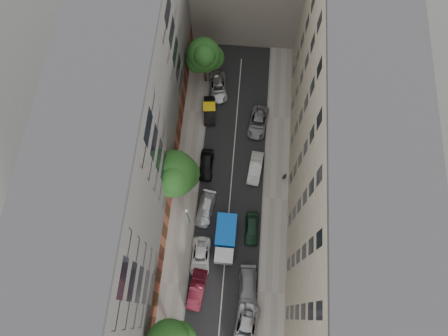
# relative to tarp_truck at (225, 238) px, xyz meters

# --- Properties ---
(ground) EXTENTS (120.00, 120.00, 0.00)m
(ground) POSITION_rel_tarp_truck_xyz_m (0.14, 5.59, -1.41)
(ground) COLOR #4C4C49
(ground) RESTS_ON ground
(road_surface) EXTENTS (8.00, 44.00, 0.02)m
(road_surface) POSITION_rel_tarp_truck_xyz_m (0.14, 5.59, -1.40)
(road_surface) COLOR black
(road_surface) RESTS_ON ground
(sidewalk_left) EXTENTS (3.00, 44.00, 0.15)m
(sidewalk_left) POSITION_rel_tarp_truck_xyz_m (-5.36, 5.59, -1.34)
(sidewalk_left) COLOR gray
(sidewalk_left) RESTS_ON ground
(sidewalk_right) EXTENTS (3.00, 44.00, 0.15)m
(sidewalk_right) POSITION_rel_tarp_truck_xyz_m (5.64, 5.59, -1.34)
(sidewalk_right) COLOR gray
(sidewalk_right) RESTS_ON ground
(building_left) EXTENTS (8.00, 44.00, 20.00)m
(building_left) POSITION_rel_tarp_truck_xyz_m (-10.86, 5.59, 8.59)
(building_left) COLOR #52504D
(building_left) RESTS_ON ground
(building_right) EXTENTS (8.00, 44.00, 20.00)m
(building_right) POSITION_rel_tarp_truck_xyz_m (11.14, 5.59, 8.59)
(building_right) COLOR #BFAD95
(building_right) RESTS_ON ground
(tarp_truck) EXTENTS (2.29, 5.55, 2.56)m
(tarp_truck) POSITION_rel_tarp_truck_xyz_m (0.00, 0.00, 0.00)
(tarp_truck) COLOR black
(tarp_truck) RESTS_ON ground
(car_left_1) EXTENTS (2.07, 4.68, 1.49)m
(car_left_1) POSITION_rel_tarp_truck_xyz_m (-2.66, -5.81, -0.66)
(car_left_1) COLOR #4F0F1A
(car_left_1) RESTS_ON ground
(car_left_2) EXTENTS (2.17, 4.61, 1.27)m
(car_left_2) POSITION_rel_tarp_truck_xyz_m (-2.66, -2.21, -0.77)
(car_left_2) COLOR silver
(car_left_2) RESTS_ON ground
(car_left_3) EXTENTS (2.52, 4.77, 1.32)m
(car_left_3) POSITION_rel_tarp_truck_xyz_m (-2.66, 3.39, -0.75)
(car_left_3) COLOR silver
(car_left_3) RESTS_ON ground
(car_left_4) EXTENTS (1.73, 4.20, 1.42)m
(car_left_4) POSITION_rel_tarp_truck_xyz_m (-3.12, 8.99, -0.70)
(car_left_4) COLOR black
(car_left_4) RESTS_ON ground
(car_left_5) EXTENTS (1.85, 4.18, 1.34)m
(car_left_5) POSITION_rel_tarp_truck_xyz_m (-3.46, 16.59, -0.74)
(car_left_5) COLOR black
(car_left_5) RESTS_ON ground
(car_left_6) EXTENTS (2.95, 5.12, 1.34)m
(car_left_6) POSITION_rel_tarp_truck_xyz_m (-2.66, 20.19, -0.74)
(car_left_6) COLOR #B5B4BA
(car_left_6) RESTS_ON ground
(car_right_0) EXTENTS (3.07, 5.58, 1.48)m
(car_right_0) POSITION_rel_tarp_truck_xyz_m (2.94, -9.41, -0.67)
(car_right_0) COLOR #B8B7BC
(car_right_0) RESTS_ON ground
(car_right_1) EXTENTS (2.31, 5.09, 1.44)m
(car_right_1) POSITION_rel_tarp_truck_xyz_m (2.94, -5.21, -0.69)
(car_right_1) COLOR slate
(car_right_1) RESTS_ON ground
(car_right_2) EXTENTS (1.66, 4.06, 1.38)m
(car_right_2) POSITION_rel_tarp_truck_xyz_m (2.97, 1.52, -0.72)
(car_right_2) COLOR black
(car_right_2) RESTS_ON ground
(car_right_3) EXTENTS (1.92, 4.43, 1.42)m
(car_right_3) POSITION_rel_tarp_truck_xyz_m (2.94, 9.08, -0.70)
(car_right_3) COLOR silver
(car_right_3) RESTS_ON ground
(car_right_4) EXTENTS (2.77, 5.04, 1.34)m
(car_right_4) POSITION_rel_tarp_truck_xyz_m (2.94, 15.39, -0.74)
(car_right_4) COLOR slate
(car_right_4) RESTS_ON ground
(tree_mid) EXTENTS (5.54, 5.30, 8.11)m
(tree_mid) POSITION_rel_tarp_truck_xyz_m (-6.17, 5.71, 4.00)
(tree_mid) COLOR #382619
(tree_mid) RESTS_ON sidewalk_left
(tree_far) EXTENTS (4.71, 4.33, 7.98)m
(tree_far) POSITION_rel_tarp_truck_xyz_m (-4.37, 21.31, 4.16)
(tree_far) COLOR #382619
(tree_far) RESTS_ON sidewalk_left
(lamp_post) EXTENTS (0.36, 0.36, 5.68)m
(lamp_post) POSITION_rel_tarp_truck_xyz_m (-4.33, 1.75, 2.30)
(lamp_post) COLOR #1C633F
(lamp_post) RESTS_ON sidewalk_left
(pedestrian) EXTENTS (0.66, 0.54, 1.55)m
(pedestrian) POSITION_rel_tarp_truck_xyz_m (6.54, 8.21, -0.49)
(pedestrian) COLOR black
(pedestrian) RESTS_ON sidewalk_right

